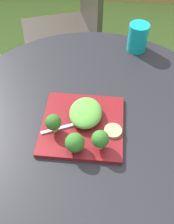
# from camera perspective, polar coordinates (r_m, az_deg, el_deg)

# --- Properties ---
(ground_plane) EXTENTS (12.00, 12.00, 0.00)m
(ground_plane) POSITION_cam_1_polar(r_m,az_deg,el_deg) (1.54, 0.58, -18.10)
(ground_plane) COLOR #669342
(patio_table) EXTENTS (0.98, 0.98, 0.72)m
(patio_table) POSITION_cam_1_polar(r_m,az_deg,el_deg) (1.11, 0.78, -8.29)
(patio_table) COLOR black
(patio_table) RESTS_ON ground_plane
(patio_chair) EXTENTS (0.56, 0.56, 0.90)m
(patio_chair) POSITION_cam_1_polar(r_m,az_deg,el_deg) (1.77, -2.94, 18.71)
(patio_chair) COLOR #332D28
(patio_chair) RESTS_ON ground_plane
(salad_plate) EXTENTS (0.26, 0.26, 0.01)m
(salad_plate) POSITION_cam_1_polar(r_m,az_deg,el_deg) (0.88, -0.97, -2.73)
(salad_plate) COLOR maroon
(salad_plate) RESTS_ON patio_table
(drinking_glass) EXTENTS (0.08, 0.08, 0.11)m
(drinking_glass) POSITION_cam_1_polar(r_m,az_deg,el_deg) (1.18, 10.51, 14.81)
(drinking_glass) COLOR #0F8C93
(drinking_glass) RESTS_ON patio_table
(fork) EXTENTS (0.15, 0.08, 0.00)m
(fork) POSITION_cam_1_polar(r_m,az_deg,el_deg) (0.87, -3.65, -2.83)
(fork) COLOR silver
(fork) RESTS_ON salad_plate
(lettuce_mound) EXTENTS (0.11, 0.13, 0.04)m
(lettuce_mound) POSITION_cam_1_polar(r_m,az_deg,el_deg) (0.87, -0.27, -0.13)
(lettuce_mound) COLOR #519338
(lettuce_mound) RESTS_ON salad_plate
(broccoli_floret_0) EXTENTS (0.05, 0.05, 0.07)m
(broccoli_floret_0) POSITION_cam_1_polar(r_m,az_deg,el_deg) (0.83, -7.03, -2.19)
(broccoli_floret_0) COLOR #99B770
(broccoli_floret_0) RESTS_ON salad_plate
(broccoli_floret_1) EXTENTS (0.05, 0.05, 0.07)m
(broccoli_floret_1) POSITION_cam_1_polar(r_m,az_deg,el_deg) (0.79, 2.78, -5.67)
(broccoli_floret_1) COLOR #99B770
(broccoli_floret_1) RESTS_ON salad_plate
(broccoli_floret_2) EXTENTS (0.06, 0.06, 0.06)m
(broccoli_floret_2) POSITION_cam_1_polar(r_m,az_deg,el_deg) (0.79, -2.57, -6.41)
(broccoli_floret_2) COLOR #99B770
(broccoli_floret_2) RESTS_ON salad_plate
(cucumber_slice_0) EXTENTS (0.06, 0.06, 0.01)m
(cucumber_slice_0) POSITION_cam_1_polar(r_m,az_deg,el_deg) (0.85, 5.43, -3.90)
(cucumber_slice_0) COLOR #8EB766
(cucumber_slice_0) RESTS_ON salad_plate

